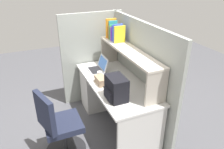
% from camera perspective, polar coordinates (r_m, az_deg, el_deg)
% --- Properties ---
extents(ground_plane, '(8.00, 8.00, 0.00)m').
position_cam_1_polar(ground_plane, '(3.49, 0.77, -12.46)').
color(ground_plane, '#4C4C51').
extents(desk, '(1.60, 0.70, 0.73)m').
position_cam_1_polar(desk, '(3.56, -1.73, -3.74)').
color(desk, silver).
rests_on(desk, ground_plane).
extents(cubicle_partition_rear, '(1.84, 0.05, 1.55)m').
position_cam_1_polar(cubicle_partition_rear, '(3.22, 7.05, 0.14)').
color(cubicle_partition_rear, '#939991').
rests_on(cubicle_partition_rear, ground_plane).
extents(cubicle_partition_left, '(0.05, 1.06, 1.55)m').
position_cam_1_polar(cubicle_partition_left, '(3.77, -5.10, 4.24)').
color(cubicle_partition_left, '#939991').
rests_on(cubicle_partition_left, ground_plane).
extents(overhead_hutch, '(1.44, 0.28, 0.45)m').
position_cam_1_polar(overhead_hutch, '(3.02, 4.38, 4.78)').
color(overhead_hutch, '#B3A99C').
rests_on(overhead_hutch, desk).
extents(reference_books_on_shelf, '(0.32, 0.18, 0.30)m').
position_cam_1_polar(reference_books_on_shelf, '(3.35, 0.79, 11.02)').
color(reference_books_on_shelf, orange).
rests_on(reference_books_on_shelf, overhead_hutch).
extents(laptop, '(0.31, 0.27, 0.22)m').
position_cam_1_polar(laptop, '(3.40, -3.53, 1.81)').
color(laptop, '#B7BABF').
rests_on(laptop, desk).
extents(backpack, '(0.30, 0.23, 0.29)m').
position_cam_1_polar(backpack, '(2.63, 1.04, -3.66)').
color(backpack, black).
rests_on(backpack, desk).
extents(computer_mouse, '(0.07, 0.11, 0.03)m').
position_cam_1_polar(computer_mouse, '(3.05, 0.72, -1.81)').
color(computer_mouse, silver).
rests_on(computer_mouse, desk).
extents(paper_cup, '(0.08, 0.08, 0.09)m').
position_cam_1_polar(paper_cup, '(3.18, -3.19, -0.02)').
color(paper_cup, white).
rests_on(paper_cup, desk).
extents(tissue_box, '(0.22, 0.12, 0.10)m').
position_cam_1_polar(tissue_box, '(3.01, -2.90, -1.57)').
color(tissue_box, '#9E7F60').
rests_on(tissue_box, desk).
extents(office_chair, '(0.52, 0.54, 0.93)m').
position_cam_1_polar(office_chair, '(2.83, -13.54, -13.79)').
color(office_chair, black).
rests_on(office_chair, ground_plane).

